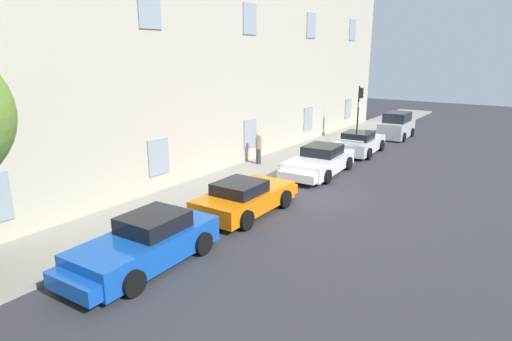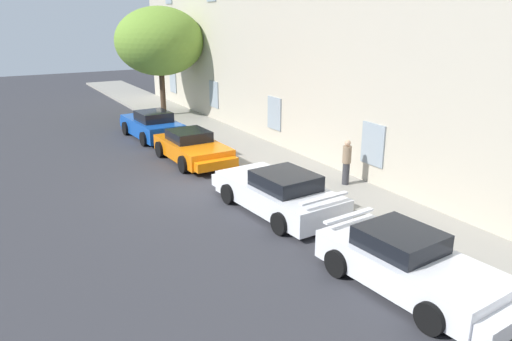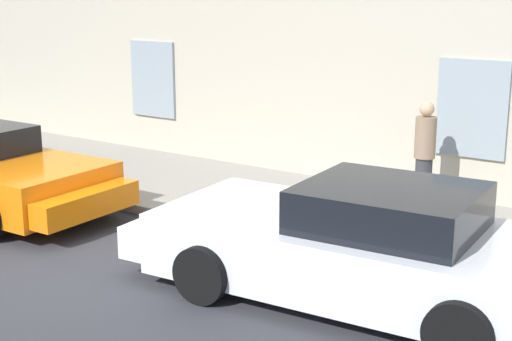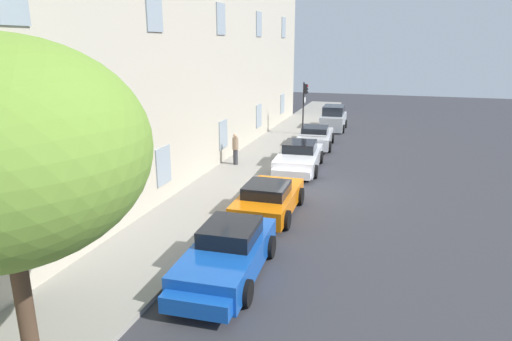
{
  "view_description": "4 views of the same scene",
  "coord_description": "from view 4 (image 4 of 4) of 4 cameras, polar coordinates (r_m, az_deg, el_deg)",
  "views": [
    {
      "loc": [
        -15.06,
        -7.93,
        5.75
      ],
      "look_at": [
        -0.78,
        2.03,
        0.96
      ],
      "focal_mm": 30.05,
      "sensor_mm": 36.0,
      "label": 1
    },
    {
      "loc": [
        15.39,
        -6.6,
        5.95
      ],
      "look_at": [
        1.49,
        1.49,
        0.75
      ],
      "focal_mm": 33.84,
      "sensor_mm": 36.0,
      "label": 2
    },
    {
      "loc": [
        6.99,
        -5.98,
        3.44
      ],
      "look_at": [
        2.11,
        1.08,
        1.32
      ],
      "focal_mm": 52.84,
      "sensor_mm": 36.0,
      "label": 3
    },
    {
      "loc": [
        -18.31,
        -3.23,
        6.25
      ],
      "look_at": [
        0.37,
        2.53,
        0.64
      ],
      "focal_mm": 31.25,
      "sensor_mm": 36.0,
      "label": 4
    }
  ],
  "objects": [
    {
      "name": "ground_plane",
      "position": [
        19.62,
        6.77,
        -2.69
      ],
      "size": [
        80.0,
        80.0,
        0.0
      ],
      "primitive_type": "plane",
      "color": "#333338"
    },
    {
      "name": "sidewalk",
      "position": [
        20.53,
        -3.38,
        -1.54
      ],
      "size": [
        60.0,
        3.15,
        0.14
      ],
      "primitive_type": "cube",
      "color": "gray",
      "rests_on": "ground"
    },
    {
      "name": "building_facade",
      "position": [
        21.35,
        -14.39,
        15.8
      ],
      "size": [
        40.67,
        5.5,
        12.68
      ],
      "color": "#BCB29E",
      "rests_on": "ground"
    },
    {
      "name": "sportscar_red_lead",
      "position": [
        12.43,
        -3.93,
        -11.01
      ],
      "size": [
        4.75,
        2.21,
        1.4
      ],
      "color": "#144CB2",
      "rests_on": "ground"
    },
    {
      "name": "sportscar_yellow_flank",
      "position": [
        16.98,
        1.77,
        -3.5
      ],
      "size": [
        4.58,
        2.21,
        1.27
      ],
      "color": "orange",
      "rests_on": "ground"
    },
    {
      "name": "sportscar_white_middle",
      "position": [
        22.74,
        5.45,
        1.54
      ],
      "size": [
        5.14,
        2.44,
        1.35
      ],
      "color": "white",
      "rests_on": "ground"
    },
    {
      "name": "sportscar_tail_end",
      "position": [
        28.18,
        7.64,
        4.28
      ],
      "size": [
        4.73,
        2.37,
        1.32
      ],
      "color": "white",
      "rests_on": "ground"
    },
    {
      "name": "hatchback_parked",
      "position": [
        33.81,
        9.87,
        6.52
      ],
      "size": [
        3.63,
        1.93,
        1.79
      ],
      "color": "#B2B7BC",
      "rests_on": "ground"
    },
    {
      "name": "traffic_light",
      "position": [
        30.95,
        6.24,
        9.08
      ],
      "size": [
        0.44,
        0.36,
        3.56
      ],
      "color": "black",
      "rests_on": "sidewalk"
    },
    {
      "name": "pedestrian_admiring",
      "position": [
        23.11,
        -2.65,
        2.84
      ],
      "size": [
        0.41,
        0.41,
        1.64
      ],
      "color": "#333338",
      "rests_on": "sidewalk"
    }
  ]
}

